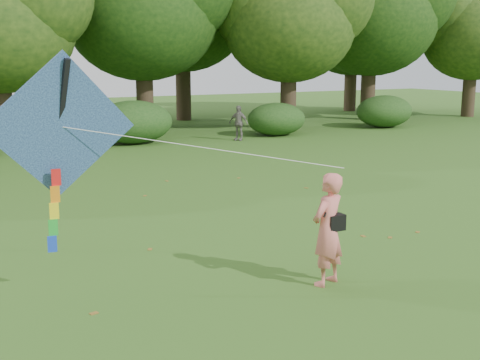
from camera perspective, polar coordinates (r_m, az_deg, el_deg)
name	(u,v)px	position (r m, az deg, el deg)	size (l,w,h in m)	color
ground	(311,295)	(9.65, 6.79, -10.75)	(100.00, 100.00, 0.00)	#265114
man_kite_flyer	(328,229)	(9.82, 8.31, -4.66)	(0.68, 0.44, 1.86)	#DE7168
bystander_right	(238,123)	(27.27, -0.15, 5.43)	(0.93, 0.39, 1.58)	gray
crossbody_bag	(335,222)	(9.84, 8.99, -3.92)	(0.43, 0.20, 0.72)	black
flying_kite	(61,130)	(9.43, -16.64, 4.59)	(5.21, 2.08, 3.07)	#283FAD
tree_line	(70,17)	(31.01, -15.80, 14.64)	(54.70, 15.30, 9.48)	#3A2D1E
shrub_band	(46,129)	(25.45, -17.90, 4.60)	(39.15, 3.22, 1.88)	#264919
fallen_leaves	(271,220)	(13.81, 2.92, -3.81)	(7.75, 11.25, 0.01)	brown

